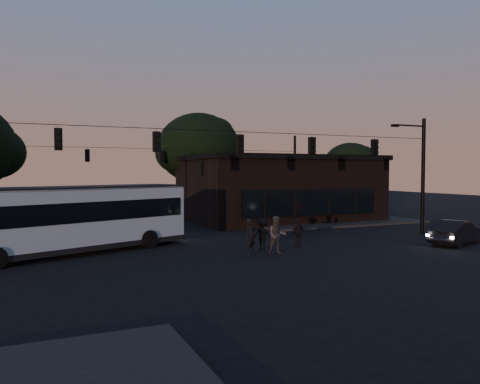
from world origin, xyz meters
name	(u,v)px	position (x,y,z in m)	size (l,w,h in m)	color
ground	(276,261)	(0.00, 0.00, 0.00)	(120.00, 120.00, 0.00)	black
sidewalk_far_right	(321,220)	(12.00, 14.00, 0.07)	(14.00, 10.00, 0.15)	black
building	(279,188)	(9.00, 15.97, 2.71)	(15.40, 10.41, 5.40)	black
tree_behind	(199,149)	(4.00, 22.00, 6.19)	(7.60, 7.60, 9.43)	black
tree_right	(350,166)	(18.00, 18.00, 4.63)	(5.20, 5.20, 6.86)	black
signal_rig_near	(240,165)	(0.00, 4.00, 4.45)	(26.24, 0.30, 7.50)	black
signal_rig_far	(162,170)	(0.00, 20.00, 4.20)	(26.24, 0.30, 7.50)	black
bus	(74,216)	(-8.23, 5.88, 1.88)	(12.08, 6.90, 3.35)	#91A8B9
car	(457,232)	(11.58, 0.09, 0.69)	(1.46, 4.18, 1.38)	black
pedestrian_a	(251,237)	(-0.36, 1.93, 0.89)	(0.65, 0.42, 1.77)	black
pedestrian_b	(277,235)	(0.92, 1.60, 0.94)	(0.92, 0.71, 1.89)	#373332
pedestrian_c	(298,233)	(2.97, 2.96, 0.79)	(0.92, 0.38, 1.57)	black
pedestrian_d	(263,234)	(0.77, 2.86, 0.83)	(1.07, 0.61, 1.66)	black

